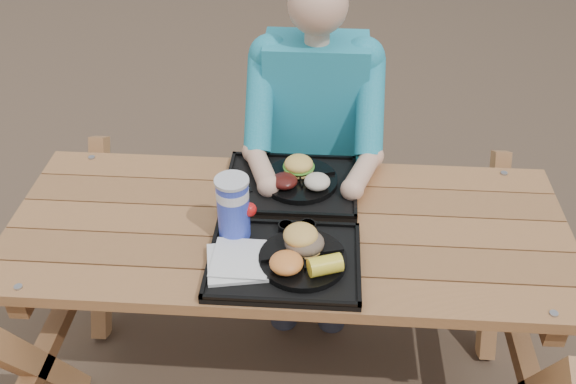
{
  "coord_description": "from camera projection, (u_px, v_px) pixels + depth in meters",
  "views": [
    {
      "loc": [
        0.11,
        -1.59,
        2.06
      ],
      "look_at": [
        0.0,
        0.0,
        0.88
      ],
      "focal_mm": 40.0,
      "sensor_mm": 36.0,
      "label": 1
    }
  ],
  "objects": [
    {
      "name": "sandwich",
      "position": [
        305.0,
        234.0,
        1.87
      ],
      "size": [
        0.11,
        0.11,
        0.11
      ],
      "primitive_type": null,
      "color": "#E6AD51",
      "rests_on": "plate_near"
    },
    {
      "name": "soda_cup",
      "position": [
        233.0,
        209.0,
        1.93
      ],
      "size": [
        0.1,
        0.1,
        0.2
      ],
      "primitive_type": "cylinder",
      "color": "#192FBD",
      "rests_on": "tray_near"
    },
    {
      "name": "burger",
      "position": [
        299.0,
        161.0,
        2.2
      ],
      "size": [
        0.1,
        0.1,
        0.09
      ],
      "primitive_type": null,
      "color": "#E9B752",
      "rests_on": "plate_far"
    },
    {
      "name": "condiment_mustard",
      "position": [
        307.0,
        228.0,
        1.99
      ],
      "size": [
        0.05,
        0.05,
        0.03
      ],
      "primitive_type": "cylinder",
      "color": "#FFB01C",
      "rests_on": "tray_near"
    },
    {
      "name": "diner",
      "position": [
        314.0,
        157.0,
        2.57
      ],
      "size": [
        0.48,
        0.84,
        1.28
      ],
      "primitive_type": null,
      "color": "#1BB4C0",
      "rests_on": "ground"
    },
    {
      "name": "picnic_table",
      "position": [
        288.0,
        306.0,
        2.28
      ],
      "size": [
        1.8,
        1.49,
        0.75
      ],
      "primitive_type": null,
      "color": "#999999",
      "rests_on": "ground"
    },
    {
      "name": "tray_near",
      "position": [
        284.0,
        262.0,
        1.9
      ],
      "size": [
        0.45,
        0.35,
        0.02
      ],
      "primitive_type": "cube",
      "color": "black",
      "rests_on": "picnic_table"
    },
    {
      "name": "ground",
      "position": [
        288.0,
        372.0,
        2.51
      ],
      "size": [
        60.0,
        60.0,
        0.0
      ],
      "primitive_type": "plane",
      "color": "#999999",
      "rests_on": "ground"
    },
    {
      "name": "condiment_bbq",
      "position": [
        286.0,
        228.0,
        1.99
      ],
      "size": [
        0.05,
        0.05,
        0.03
      ],
      "primitive_type": "cylinder",
      "color": "black",
      "rests_on": "tray_near"
    },
    {
      "name": "tray_far",
      "position": [
        291.0,
        186.0,
        2.21
      ],
      "size": [
        0.45,
        0.35,
        0.02
      ],
      "primitive_type": "cube",
      "color": "black",
      "rests_on": "picnic_table"
    },
    {
      "name": "plate_near",
      "position": [
        303.0,
        259.0,
        1.88
      ],
      "size": [
        0.26,
        0.26,
        0.02
      ],
      "primitive_type": "cylinder",
      "color": "black",
      "rests_on": "tray_near"
    },
    {
      "name": "corn_cob",
      "position": [
        325.0,
        265.0,
        1.81
      ],
      "size": [
        0.12,
        0.12,
        0.06
      ],
      "primitive_type": null,
      "rotation": [
        0.0,
        0.0,
        0.35
      ],
      "color": "yellow",
      "rests_on": "plate_near"
    },
    {
      "name": "mac_cheese",
      "position": [
        286.0,
        263.0,
        1.82
      ],
      "size": [
        0.1,
        0.1,
        0.05
      ],
      "primitive_type": "ellipsoid",
      "color": "orange",
      "rests_on": "plate_near"
    },
    {
      "name": "plate_far",
      "position": [
        300.0,
        180.0,
        2.2
      ],
      "size": [
        0.26,
        0.26,
        0.02
      ],
      "primitive_type": "cylinder",
      "color": "black",
      "rests_on": "tray_far"
    },
    {
      "name": "cutlery_far",
      "position": [
        242.0,
        180.0,
        2.21
      ],
      "size": [
        0.09,
        0.15,
        0.01
      ],
      "primitive_type": "cube",
      "rotation": [
        0.0,
        0.0,
        0.45
      ],
      "color": "black",
      "rests_on": "tray_far"
    },
    {
      "name": "napkin_stack",
      "position": [
        237.0,
        262.0,
        1.87
      ],
      "size": [
        0.2,
        0.2,
        0.02
      ],
      "primitive_type": "cube",
      "rotation": [
        0.0,
        0.0,
        0.19
      ],
      "color": "silver",
      "rests_on": "tray_near"
    },
    {
      "name": "baked_beans",
      "position": [
        284.0,
        181.0,
        2.15
      ],
      "size": [
        0.09,
        0.09,
        0.04
      ],
      "primitive_type": "ellipsoid",
      "color": "#45100D",
      "rests_on": "plate_far"
    },
    {
      "name": "potato_salad",
      "position": [
        317.0,
        182.0,
        2.14
      ],
      "size": [
        0.09,
        0.09,
        0.05
      ],
      "primitive_type": "ellipsoid",
      "color": "beige",
      "rests_on": "plate_far"
    }
  ]
}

